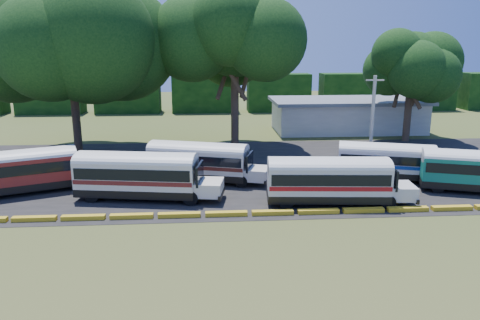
{
  "coord_description": "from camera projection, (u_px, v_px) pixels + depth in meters",
  "views": [
    {
      "loc": [
        0.35,
        -27.24,
        10.83
      ],
      "look_at": [
        2.74,
        6.0,
        2.45
      ],
      "focal_mm": 35.0,
      "sensor_mm": 36.0,
      "label": 1
    }
  ],
  "objects": [
    {
      "name": "ground",
      "position": [
        203.0,
        223.0,
        28.96
      ],
      "size": [
        160.0,
        160.0,
        0.0
      ],
      "primitive_type": "plane",
      "color": "#2F4B19",
      "rests_on": "ground"
    },
    {
      "name": "asphalt_strip",
      "position": [
        215.0,
        171.0,
        40.64
      ],
      "size": [
        64.0,
        24.0,
        0.02
      ],
      "primitive_type": "cube",
      "color": "black",
      "rests_on": "ground"
    },
    {
      "name": "curb",
      "position": [
        203.0,
        215.0,
        29.89
      ],
      "size": [
        53.7,
        0.45,
        0.3
      ],
      "color": "gold",
      "rests_on": "ground"
    },
    {
      "name": "terminal_building",
      "position": [
        347.0,
        115.0,
        58.74
      ],
      "size": [
        19.0,
        9.0,
        4.0
      ],
      "color": "silver",
      "rests_on": "ground"
    },
    {
      "name": "treeline_backdrop",
      "position": [
        204.0,
        93.0,
        74.66
      ],
      "size": [
        130.0,
        4.0,
        6.0
      ],
      "color": "black",
      "rests_on": "ground"
    },
    {
      "name": "bus_red",
      "position": [
        22.0,
        169.0,
        34.21
      ],
      "size": [
        10.11,
        6.02,
        3.27
      ],
      "rotation": [
        0.0,
        0.0,
        0.39
      ],
      "color": "black",
      "rests_on": "ground"
    },
    {
      "name": "bus_cream_west",
      "position": [
        140.0,
        173.0,
        32.91
      ],
      "size": [
        10.61,
        4.17,
        3.4
      ],
      "rotation": [
        0.0,
        0.0,
        -0.16
      ],
      "color": "black",
      "rests_on": "ground"
    },
    {
      "name": "bus_cream_east",
      "position": [
        201.0,
        159.0,
        37.21
      ],
      "size": [
        9.93,
        5.06,
        3.18
      ],
      "rotation": [
        0.0,
        0.0,
        -0.29
      ],
      "color": "black",
      "rests_on": "ground"
    },
    {
      "name": "bus_white_red",
      "position": [
        331.0,
        178.0,
        31.85
      ],
      "size": [
        10.23,
        3.3,
        3.31
      ],
      "rotation": [
        0.0,
        0.0,
        -0.08
      ],
      "color": "black",
      "rests_on": "ground"
    },
    {
      "name": "bus_white_blue",
      "position": [
        388.0,
        159.0,
        37.63
      ],
      "size": [
        9.41,
        4.83,
        3.01
      ],
      "rotation": [
        0.0,
        0.0,
        -0.3
      ],
      "color": "black",
      "rests_on": "ground"
    },
    {
      "name": "tree_west",
      "position": [
        69.0,
        32.0,
        44.56
      ],
      "size": [
        14.98,
        14.98,
        17.37
      ],
      "color": "#37281B",
      "rests_on": "ground"
    },
    {
      "name": "tree_center",
      "position": [
        235.0,
        35.0,
        46.32
      ],
      "size": [
        11.32,
        11.32,
        15.75
      ],
      "color": "#37281B",
      "rests_on": "ground"
    },
    {
      "name": "tree_east",
      "position": [
        412.0,
        63.0,
        50.87
      ],
      "size": [
        9.08,
        9.08,
        12.03
      ],
      "color": "#37281B",
      "rests_on": "ground"
    },
    {
      "name": "utility_pole",
      "position": [
        372.0,
        120.0,
        41.34
      ],
      "size": [
        1.6,
        0.3,
        8.07
      ],
      "color": "#99978B",
      "rests_on": "ground"
    }
  ]
}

